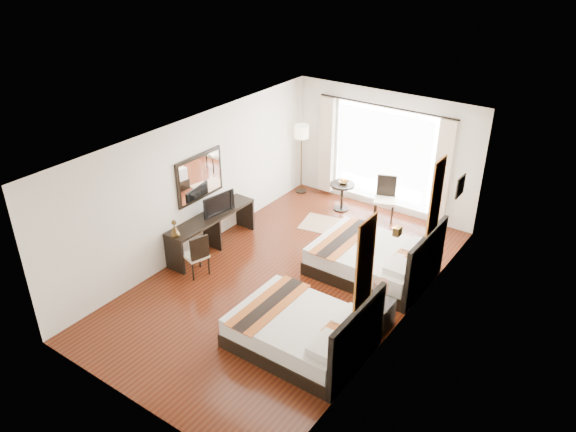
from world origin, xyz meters
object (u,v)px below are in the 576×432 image
Objects in this scene: console_desk at (212,232)px; window_chair at (384,206)px; side_table at (342,197)px; nightstand at (377,315)px; television at (217,203)px; fruit_bowl at (343,182)px; vase at (377,305)px; bed_far at (375,260)px; floor_lamp at (302,136)px; desk_chair at (197,262)px; table_lamp at (381,288)px; bed_near at (304,331)px.

console_desk is 3.97m from window_chair.
nightstand is at bearing -51.92° from side_table.
television is 3.21m from side_table.
vase is at bearing -52.91° from fruit_bowl.
bed_far is 4.10m from floor_lamp.
nightstand is 0.24× the size of console_desk.
desk_chair is 4.40m from floor_lamp.
table_lamp is 1.70× the size of fruit_bowl.
bed_far is at bearing 119.59° from table_lamp.
television is (-3.95, 0.48, 0.21)m from table_lamp.
console_desk is at bearing 155.62° from bed_near.
window_chair is (1.91, 4.12, 0.03)m from desk_chair.
floor_lamp reaches higher than desk_chair.
bed_far reaches higher than bed_near.
side_table is (1.29, 2.87, -0.64)m from television.
window_chair is (2.30, 3.04, -0.67)m from television.
bed_near reaches higher than vase.
floor_lamp is (-0.03, 3.13, 0.50)m from television.
table_lamp is 4.29m from fruit_bowl.
table_lamp is at bearing -51.87° from fruit_bowl.
side_table is (1.32, -0.25, -1.14)m from floor_lamp.
vase is at bearing -89.66° from television.
television is at bearing 83.39° from console_desk.
television reaches higher than bed_near.
bed_far is at bearing -47.11° from fruit_bowl.
television is 0.87× the size of desk_chair.
floor_lamp reaches higher than bed_near.
floor_lamp is (-0.01, 3.30, 1.10)m from console_desk.
vase is 0.53× the size of fruit_bowl.
desk_chair is 4.54m from window_chair.
floor_lamp reaches higher than fruit_bowl.
nightstand is at bearing 56.39° from bed_near.
desk_chair is (-3.60, -0.41, -0.29)m from vase.
desk_chair reaches higher than side_table.
window_chair is at bearing 8.16° from fruit_bowl.
bed_near is 4.95m from fruit_bowl.
side_table is 1.03m from window_chair.
television is at bearing 172.28° from nightstand.
vase is at bearing -6.98° from console_desk.
television is (-3.23, 1.64, 0.67)m from bed_near.
table_lamp is at bearing -60.41° from bed_far.
console_desk reaches higher than nightstand.
vase is at bearing -62.22° from bed_far.
nightstand is at bearing -52.24° from fruit_bowl.
console_desk is at bearing 175.63° from table_lamp.
bed_near is 0.96× the size of bed_far.
bed_near reaches higher than side_table.
television is at bearing 173.13° from table_lamp.
bed_far is 2.48× the size of desk_chair.
bed_near reaches higher than desk_chair.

